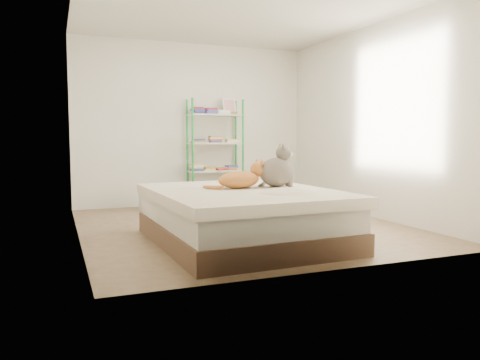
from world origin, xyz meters
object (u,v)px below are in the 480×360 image
orange_cat (239,177)px  white_bin (150,198)px  bed (242,216)px  shelf_unit (215,150)px  cardboard_box (248,203)px  grey_cat (276,166)px

orange_cat → white_bin: bearing=90.7°
bed → shelf_unit: size_ratio=1.27×
orange_cat → cardboard_box: size_ratio=1.24×
grey_cat → white_bin: bearing=29.8°
bed → grey_cat: 0.69m
shelf_unit → cardboard_box: shelf_unit is taller
grey_cat → white_bin: size_ratio=1.27×
bed → cardboard_box: 1.82m
bed → grey_cat: (0.45, 0.12, 0.50)m
bed → orange_cat: orange_cat is taller
bed → cardboard_box: bed is taller
grey_cat → white_bin: (-0.93, 2.39, -0.59)m
bed → white_bin: bearing=98.7°
orange_cat → white_bin: orange_cat is taller
orange_cat → grey_cat: bearing=-12.2°
bed → grey_cat: grey_cat is taller
bed → orange_cat: size_ratio=3.89×
bed → white_bin: 2.55m
orange_cat → shelf_unit: shelf_unit is taller
orange_cat → grey_cat: size_ratio=1.25×
grey_cat → shelf_unit: shelf_unit is taller
shelf_unit → cardboard_box: size_ratio=3.77×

